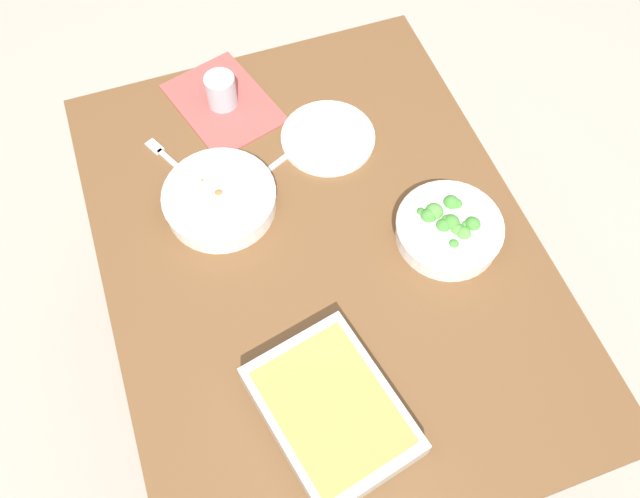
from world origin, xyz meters
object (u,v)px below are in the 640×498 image
spoon_by_broccoli (436,249)px  side_plate (328,138)px  stew_bowl (220,199)px  spoon_by_stew (258,178)px  baking_dish (331,411)px  drink_cup (221,93)px  fork_on_table (169,159)px  broccoli_bowl (449,228)px

spoon_by_broccoli → side_plate: bearing=17.7°
stew_bowl → spoon_by_stew: 0.11m
baking_dish → spoon_by_broccoli: 0.42m
baking_dish → spoon_by_broccoli: baking_dish is taller
stew_bowl → spoon_by_stew: (0.05, -0.10, -0.03)m
drink_cup → side_plate: (-0.19, -0.20, -0.03)m
spoon_by_stew → fork_on_table: size_ratio=1.00×
fork_on_table → spoon_by_stew: bearing=-124.1°
stew_bowl → spoon_by_stew: bearing=-64.9°
broccoli_bowl → baking_dish: bearing=127.6°
baking_dish → drink_cup: (0.80, -0.01, 0.00)m
stew_bowl → baking_dish: bearing=-172.4°
side_plate → broccoli_bowl: bearing=-155.7°
stew_bowl → side_plate: (0.10, -0.28, -0.03)m
baking_dish → side_plate: baking_dish is taller
spoon_by_stew → spoon_by_broccoli: bearing=-135.1°
baking_dish → fork_on_table: bearing=12.4°
side_plate → fork_on_table: size_ratio=1.32×
spoon_by_stew → baking_dish: bearing=177.2°
stew_bowl → side_plate: bearing=-70.7°
baking_dish → side_plate: size_ratio=1.54×
broccoli_bowl → baking_dish: 0.46m
broccoli_bowl → drink_cup: bearing=34.0°
stew_bowl → broccoli_bowl: broccoli_bowl is taller
drink_cup → fork_on_table: drink_cup is taller
drink_cup → spoon_by_broccoli: 0.63m
stew_bowl → fork_on_table: bearing=26.0°
broccoli_bowl → spoon_by_broccoli: size_ratio=1.45×
baking_dish → drink_cup: drink_cup is taller
spoon_by_stew → drink_cup: bearing=3.2°
fork_on_table → baking_dish: bearing=-167.6°
fork_on_table → spoon_by_broccoli: bearing=-131.4°
stew_bowl → broccoli_bowl: (-0.23, -0.43, -0.00)m
side_plate → spoon_by_stew: bearing=106.1°
side_plate → spoon_by_stew: side_plate is taller
side_plate → fork_on_table: side_plate is taller
drink_cup → side_plate: bearing=-133.0°
side_plate → drink_cup: bearing=47.0°
drink_cup → fork_on_table: 0.21m
broccoli_bowl → fork_on_table: bearing=52.3°
baking_dish → spoon_by_stew: 0.56m
baking_dish → fork_on_table: baking_dish is taller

